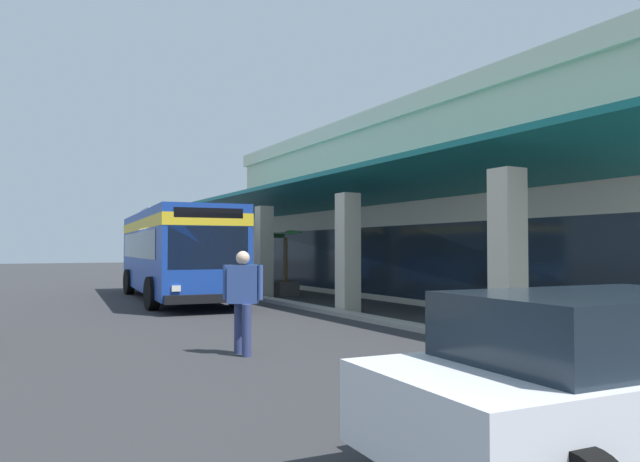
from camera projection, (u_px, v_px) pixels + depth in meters
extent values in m
plane|color=#2D2D30|center=(371.00, 294.00, 24.23)|extent=(120.00, 120.00, 0.00)
cube|color=#9E998E|center=(284.00, 302.00, 19.69)|extent=(29.51, 0.50, 0.12)
cube|color=beige|center=(500.00, 217.00, 24.39)|extent=(24.59, 12.35, 6.24)
cube|color=beige|center=(500.00, 133.00, 24.49)|extent=(24.89, 12.65, 0.60)
cube|color=beige|center=(213.00, 251.00, 28.13)|extent=(0.55, 0.55, 3.43)
cube|color=beige|center=(264.00, 252.00, 22.72)|extent=(0.55, 0.55, 3.43)
cube|color=beige|center=(348.00, 253.00, 17.32)|extent=(0.55, 0.55, 3.43)
cube|color=beige|center=(508.00, 254.00, 11.91)|extent=(0.55, 0.55, 3.43)
cube|color=#146B66|center=(335.00, 192.00, 20.71)|extent=(24.59, 3.16, 0.82)
cube|color=#19232D|center=(375.00, 261.00, 21.42)|extent=(20.66, 0.08, 2.40)
cube|color=#193D9E|center=(175.00, 251.00, 21.66)|extent=(11.19, 3.54, 2.75)
cube|color=yellow|center=(175.00, 226.00, 21.68)|extent=(11.21, 3.56, 0.36)
cube|color=#19232D|center=(174.00, 245.00, 21.94)|extent=(9.44, 3.41, 0.90)
cube|color=#19232D|center=(209.00, 248.00, 16.63)|extent=(0.26, 2.24, 1.20)
cube|color=black|center=(209.00, 213.00, 16.65)|extent=(0.24, 1.94, 0.28)
cube|color=black|center=(209.00, 299.00, 16.47)|extent=(0.42, 2.46, 0.24)
cube|color=silver|center=(240.00, 287.00, 16.91)|extent=(0.08, 0.24, 0.16)
cube|color=silver|center=(176.00, 288.00, 16.21)|extent=(0.08, 0.24, 0.16)
cube|color=silver|center=(168.00, 212.00, 23.08)|extent=(2.55, 2.00, 0.24)
cylinder|color=black|center=(236.00, 291.00, 18.79)|extent=(1.00, 0.30, 1.00)
cylinder|color=black|center=(152.00, 293.00, 17.78)|extent=(1.00, 0.30, 1.00)
cylinder|color=black|center=(193.00, 280.00, 24.95)|extent=(1.00, 0.30, 1.00)
cylinder|color=black|center=(129.00, 282.00, 23.95)|extent=(1.00, 0.30, 1.00)
cube|color=silver|center=(622.00, 396.00, 5.03)|extent=(2.04, 4.49, 0.66)
cube|color=#19232D|center=(605.00, 325.00, 4.96)|extent=(1.72, 2.55, 0.54)
cylinder|color=black|center=(412.00, 423.00, 5.20)|extent=(0.64, 0.22, 0.64)
cylinder|color=navy|center=(247.00, 330.00, 10.17)|extent=(0.16, 0.16, 0.89)
cylinder|color=navy|center=(239.00, 328.00, 10.48)|extent=(0.16, 0.16, 0.89)
cube|color=#334C8C|center=(243.00, 284.00, 10.35)|extent=(0.45, 0.56, 0.66)
sphere|color=beige|center=(243.00, 258.00, 10.36)|extent=(0.24, 0.24, 0.24)
cylinder|color=#334C8C|center=(260.00, 282.00, 10.29)|extent=(0.09, 0.09, 0.60)
cylinder|color=#334C8C|center=(226.00, 282.00, 10.41)|extent=(0.09, 0.09, 0.60)
cube|color=#4C4742|center=(285.00, 288.00, 23.22)|extent=(0.83, 0.83, 0.56)
cylinder|color=#332319|center=(285.00, 281.00, 23.23)|extent=(0.70, 0.70, 0.02)
cylinder|color=brown|center=(285.00, 259.00, 23.26)|extent=(0.16, 0.16, 1.69)
ellipsoid|color=#286B33|center=(293.00, 233.00, 22.95)|extent=(0.91, 0.39, 0.19)
ellipsoid|color=#286B33|center=(294.00, 232.00, 23.51)|extent=(0.29, 0.81, 0.16)
ellipsoid|color=#286B33|center=(277.00, 236.00, 23.70)|extent=(1.11, 0.43, 0.18)
ellipsoid|color=#286B33|center=(274.00, 234.00, 23.19)|extent=(0.47, 0.96, 0.14)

